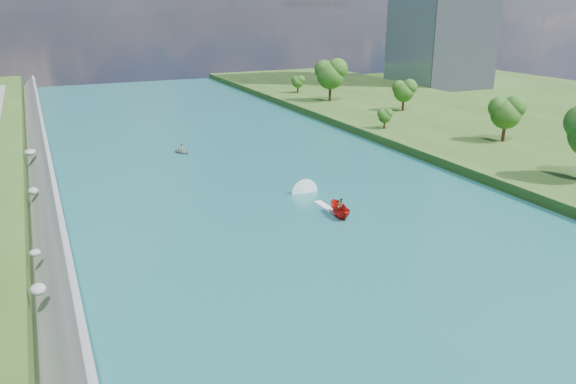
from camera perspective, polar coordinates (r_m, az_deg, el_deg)
name	(u,v)px	position (r m, az deg, el deg)	size (l,w,h in m)	color
ground	(374,276)	(50.47, 8.72, -8.46)	(260.00, 260.00, 0.00)	#2D5119
river_water	(282,205)	(66.61, -0.62, -1.36)	(55.00, 240.00, 0.10)	#175457
riprap_bank	(45,229)	(59.95, -23.43, -3.48)	(4.91, 236.00, 4.42)	slate
trees_east	(518,121)	(88.85, 22.35, 6.71)	(17.03, 135.91, 11.56)	#205316
motorboat	(333,206)	(64.46, 4.60, -1.43)	(3.60, 18.95, 2.05)	red
raft	(182,151)	(91.49, -10.69, 4.13)	(3.20, 3.65, 1.52)	gray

